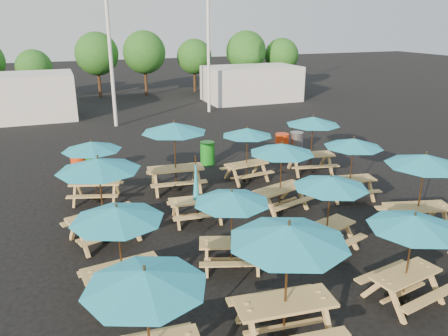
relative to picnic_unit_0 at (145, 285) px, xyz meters
name	(u,v)px	position (x,y,z in m)	size (l,w,h in m)	color
ground	(241,214)	(4.13, 5.75, -1.94)	(120.00, 120.00, 0.00)	black
picnic_unit_0	(145,285)	(0.00, 0.00, 0.00)	(2.19, 2.19, 2.23)	tan
picnic_unit_1	(118,219)	(-0.06, 2.70, -0.03)	(2.26, 2.26, 2.20)	tan
picnic_unit_2	(99,169)	(-0.14, 5.53, 0.20)	(2.82, 2.82, 2.46)	tan
picnic_unit_3	(92,149)	(-0.07, 8.55, -0.08)	(2.46, 2.46, 2.14)	tan
picnic_unit_4	(288,240)	(2.67, 0.18, 0.20)	(2.49, 2.49, 2.46)	tan
picnic_unit_5	(232,201)	(2.69, 2.98, -0.16)	(2.40, 2.40, 2.05)	tan
picnic_unit_6	(196,194)	(2.68, 5.84, -1.07)	(1.79, 1.60, 2.12)	tan
picnic_unit_7	(174,131)	(2.77, 8.61, 0.27)	(2.56, 2.56, 2.54)	tan
picnic_unit_8	(413,227)	(5.71, 0.27, -0.11)	(2.23, 2.23, 2.10)	tan
picnic_unit_9	(330,186)	(5.40, 2.84, -0.09)	(2.47, 2.47, 2.13)	tan
picnic_unit_10	(282,152)	(5.49, 5.67, 0.03)	(2.58, 2.58, 2.27)	tan
picnic_unit_11	(247,135)	(5.58, 8.56, -0.11)	(2.16, 2.16, 2.10)	tan
picnic_unit_13	(425,164)	(8.50, 2.83, 0.14)	(2.69, 2.69, 2.39)	tan
picnic_unit_14	(353,146)	(8.23, 5.68, -0.06)	(2.31, 2.31, 2.17)	tan
picnic_unit_15	(313,124)	(8.40, 8.51, 0.09)	(2.51, 2.51, 2.34)	tan
waste_bin_0	(80,167)	(-0.45, 11.04, -1.44)	(0.62, 0.62, 0.99)	red
waste_bin_1	(89,165)	(-0.09, 11.12, -1.44)	(0.62, 0.62, 0.99)	#17811C
waste_bin_2	(208,153)	(4.83, 11.03, -1.44)	(0.62, 0.62, 0.99)	#17811C
waste_bin_3	(282,144)	(8.49, 11.12, -1.44)	(0.62, 0.62, 0.99)	red
waste_bin_4	(296,143)	(9.26, 11.13, -1.44)	(0.62, 0.62, 0.99)	gray
mast_0	(108,19)	(2.13, 19.75, 4.06)	(0.20, 0.20, 12.00)	silver
mast_1	(208,19)	(8.63, 21.75, 4.06)	(0.20, 0.20, 12.00)	silver
event_tent_0	(6,98)	(-3.87, 23.75, -0.54)	(8.00, 4.00, 2.80)	silver
event_tent_1	(251,84)	(13.13, 24.75, -0.64)	(7.00, 4.00, 2.60)	silver
tree_2	(34,68)	(-2.26, 29.40, 0.69)	(2.59, 2.59, 3.93)	#382314
tree_3	(97,54)	(2.38, 30.46, 1.47)	(3.36, 3.36, 5.09)	#382314
tree_4	(144,52)	(6.03, 30.00, 1.52)	(3.41, 3.41, 5.17)	#382314
tree_5	(194,57)	(10.36, 30.42, 1.04)	(2.94, 2.94, 4.45)	#382314
tree_6	(246,51)	(14.37, 28.64, 1.49)	(3.38, 3.38, 5.13)	#382314
tree_7	(282,55)	(17.76, 28.67, 1.06)	(2.95, 2.95, 4.48)	#382314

